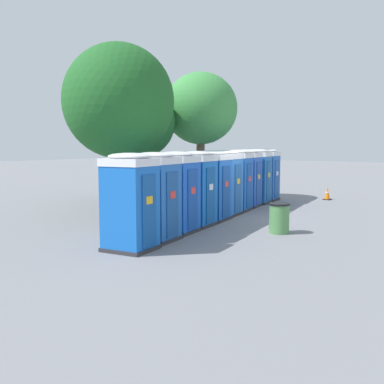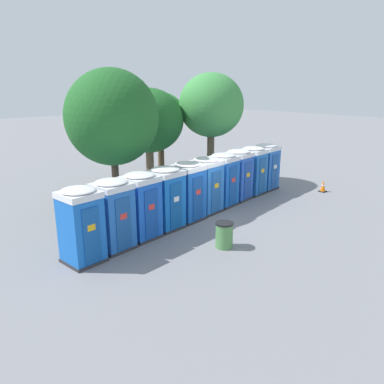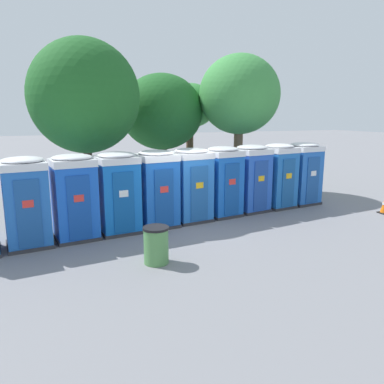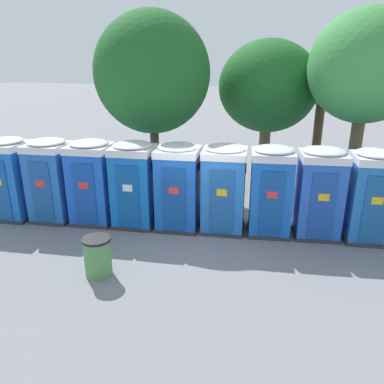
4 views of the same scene
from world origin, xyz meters
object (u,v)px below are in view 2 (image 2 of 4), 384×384
at_px(street_tree_0, 211,106).
at_px(portapotty_0, 81,225).
at_px(portapotty_1, 113,214).
at_px(portapotty_9, 266,166).
at_px(trash_can, 224,235).
at_px(portapotty_2, 141,205).
at_px(portapotty_5, 206,185).
at_px(portapotty_4, 188,191).
at_px(street_tree_2, 149,121).
at_px(street_tree_3, 160,112).
at_px(portapotty_3, 166,198).
at_px(portapotty_6, 223,179).
at_px(portapotty_8, 253,170).
at_px(portapotty_7, 238,174).
at_px(traffic_cone, 323,186).
at_px(street_tree_1, 112,118).

bearing_deg(street_tree_0, portapotty_0, -155.20).
relative_size(portapotty_1, portapotty_9, 1.00).
bearing_deg(trash_can, portapotty_2, 122.61).
bearing_deg(portapotty_5, portapotty_4, -169.49).
bearing_deg(street_tree_0, portapotty_1, -153.40).
relative_size(portapotty_9, street_tree_0, 0.40).
xyz_separation_m(street_tree_2, street_tree_3, (2.02, 1.71, 0.29)).
height_order(portapotty_4, trash_can, portapotty_4).
height_order(portapotty_1, portapotty_3, same).
height_order(portapotty_6, street_tree_0, street_tree_0).
bearing_deg(portapotty_1, street_tree_3, 44.96).
height_order(portapotty_8, street_tree_2, street_tree_2).
height_order(street_tree_0, street_tree_3, street_tree_0).
relative_size(portapotty_2, trash_can, 2.70).
height_order(portapotty_5, street_tree_0, street_tree_0).
bearing_deg(street_tree_0, portapotty_7, -109.04).
relative_size(portapotty_0, portapotty_5, 1.00).
distance_m(portapotty_2, traffic_cone, 11.13).
xyz_separation_m(portapotty_3, portapotty_7, (5.20, 0.87, 0.00)).
distance_m(street_tree_0, trash_can, 9.95).
xyz_separation_m(portapotty_7, street_tree_3, (-0.09, 6.43, 2.76)).
bearing_deg(portapotty_6, portapotty_2, -170.99).
height_order(portapotty_1, street_tree_3, street_tree_3).
bearing_deg(portapotty_5, portapotty_9, 8.37).
bearing_deg(street_tree_1, traffic_cone, -22.33).
relative_size(portapotty_4, portapotty_6, 1.00).
xyz_separation_m(portapotty_5, street_tree_3, (2.51, 6.88, 2.76)).
xyz_separation_m(portapotty_6, street_tree_2, (-0.82, 4.95, 2.46)).
distance_m(portapotty_2, trash_can, 3.31).
relative_size(portapotty_3, trash_can, 2.70).
xyz_separation_m(portapotty_4, street_tree_3, (3.81, 7.12, 2.76)).
distance_m(portapotty_0, portapotty_9, 11.87).
bearing_deg(portapotty_1, portapotty_2, 9.67).
relative_size(portapotty_8, street_tree_3, 0.48).
xyz_separation_m(portapotty_0, portapotty_2, (2.59, 0.48, -0.00)).
relative_size(portapotty_3, portapotty_4, 1.00).
relative_size(portapotty_1, portapotty_6, 1.00).
xyz_separation_m(portapotty_5, portapotty_9, (5.22, 0.77, 0.00)).
xyz_separation_m(portapotty_4, street_tree_2, (1.78, 5.41, 2.46)).
bearing_deg(trash_can, portapotty_6, 45.36).
distance_m(portapotty_6, street_tree_1, 5.87).
bearing_deg(traffic_cone, portapotty_6, 161.71).
xyz_separation_m(portapotty_9, street_tree_3, (-2.71, 6.11, 2.76)).
relative_size(portapotty_5, trash_can, 2.70).
xyz_separation_m(trash_can, traffic_cone, (9.31, 1.60, -0.16)).
distance_m(portapotty_3, street_tree_3, 9.33).
bearing_deg(portapotty_5, street_tree_2, 84.64).
relative_size(portapotty_6, portapotty_7, 1.00).
relative_size(portapotty_4, street_tree_2, 0.46).
distance_m(portapotty_1, portapotty_5, 5.27).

